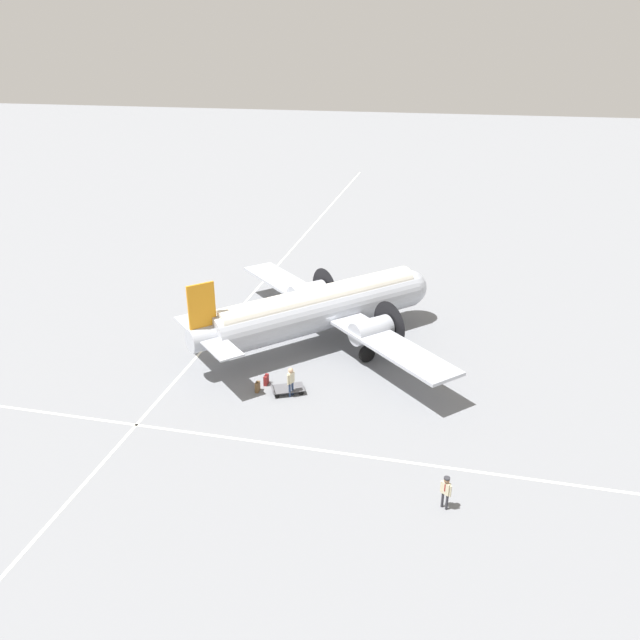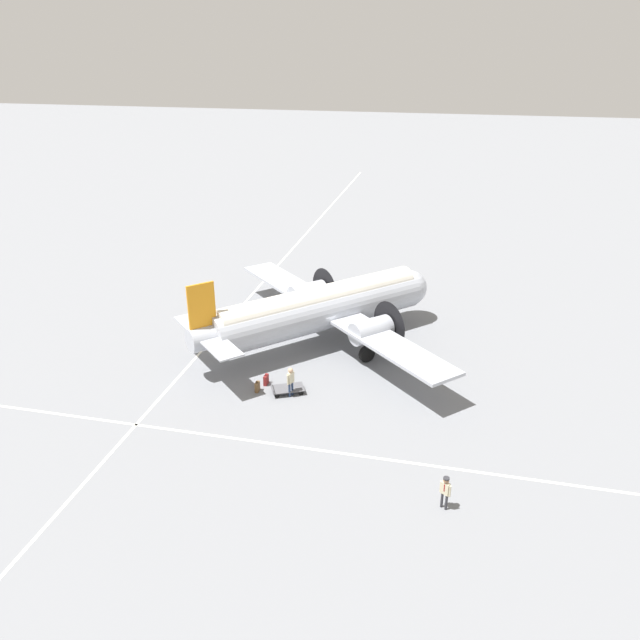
{
  "view_description": "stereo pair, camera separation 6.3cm",
  "coord_description": "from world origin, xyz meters",
  "px_view_note": "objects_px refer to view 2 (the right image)",
  "views": [
    {
      "loc": [
        36.86,
        8.45,
        18.72
      ],
      "look_at": [
        0.0,
        0.0,
        1.76
      ],
      "focal_mm": 35.0,
      "sensor_mm": 36.0,
      "label": 1
    },
    {
      "loc": [
        36.84,
        8.51,
        18.72
      ],
      "look_at": [
        0.0,
        0.0,
        1.76
      ],
      "focal_mm": 35.0,
      "sensor_mm": 36.0,
      "label": 2
    }
  ],
  "objects_px": {
    "airliner_main": "(326,307)",
    "suitcase_near_door": "(257,387)",
    "suitcase_upright_spare": "(266,380)",
    "baggage_cart": "(287,389)",
    "passenger_boarding": "(291,379)",
    "crew_foreground": "(445,489)"
  },
  "relations": [
    {
      "from": "airliner_main",
      "to": "suitcase_near_door",
      "type": "relative_size",
      "value": 28.05
    },
    {
      "from": "airliner_main",
      "to": "suitcase_upright_spare",
      "type": "bearing_deg",
      "value": -155.1
    },
    {
      "from": "airliner_main",
      "to": "suitcase_upright_spare",
      "type": "relative_size",
      "value": 28.25
    },
    {
      "from": "airliner_main",
      "to": "baggage_cart",
      "type": "xyz_separation_m",
      "value": [
        7.02,
        -0.71,
        -2.33
      ]
    },
    {
      "from": "suitcase_near_door",
      "to": "suitcase_upright_spare",
      "type": "height_order",
      "value": "suitcase_near_door"
    },
    {
      "from": "passenger_boarding",
      "to": "suitcase_near_door",
      "type": "relative_size",
      "value": 2.81
    },
    {
      "from": "suitcase_upright_spare",
      "to": "baggage_cart",
      "type": "height_order",
      "value": "suitcase_upright_spare"
    },
    {
      "from": "airliner_main",
      "to": "baggage_cart",
      "type": "height_order",
      "value": "airliner_main"
    },
    {
      "from": "suitcase_near_door",
      "to": "suitcase_upright_spare",
      "type": "distance_m",
      "value": 0.94
    },
    {
      "from": "airliner_main",
      "to": "crew_foreground",
      "type": "height_order",
      "value": "airliner_main"
    },
    {
      "from": "airliner_main",
      "to": "baggage_cart",
      "type": "distance_m",
      "value": 7.43
    },
    {
      "from": "crew_foreground",
      "to": "suitcase_near_door",
      "type": "xyz_separation_m",
      "value": [
        -7.67,
        -11.09,
        -0.73
      ]
    },
    {
      "from": "suitcase_near_door",
      "to": "airliner_main",
      "type": "bearing_deg",
      "value": 161.29
    },
    {
      "from": "suitcase_near_door",
      "to": "baggage_cart",
      "type": "distance_m",
      "value": 1.77
    },
    {
      "from": "passenger_boarding",
      "to": "suitcase_near_door",
      "type": "height_order",
      "value": "passenger_boarding"
    },
    {
      "from": "suitcase_upright_spare",
      "to": "crew_foreground",
      "type": "bearing_deg",
      "value": 51.64
    },
    {
      "from": "suitcase_upright_spare",
      "to": "passenger_boarding",
      "type": "bearing_deg",
      "value": 62.03
    },
    {
      "from": "suitcase_near_door",
      "to": "baggage_cart",
      "type": "height_order",
      "value": "suitcase_near_door"
    },
    {
      "from": "passenger_boarding",
      "to": "suitcase_upright_spare",
      "type": "distance_m",
      "value": 2.19
    },
    {
      "from": "suitcase_near_door",
      "to": "baggage_cart",
      "type": "relative_size",
      "value": 0.3
    },
    {
      "from": "crew_foreground",
      "to": "baggage_cart",
      "type": "xyz_separation_m",
      "value": [
        -7.92,
        -9.34,
        -0.76
      ]
    },
    {
      "from": "passenger_boarding",
      "to": "suitcase_near_door",
      "type": "bearing_deg",
      "value": 111.56
    }
  ]
}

